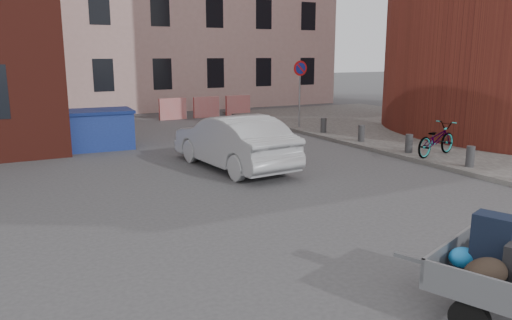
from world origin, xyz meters
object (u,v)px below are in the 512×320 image
dumpster (85,130)px  bicycle (436,139)px  trailer (494,265)px  silver_car (233,142)px

dumpster → bicycle: dumpster is taller
bicycle → dumpster: bearing=41.2°
trailer → bicycle: bearing=26.7°
dumpster → trailer: bearing=-76.0°
trailer → bicycle: 9.18m
trailer → dumpster: 13.35m
silver_car → bicycle: 5.96m
dumpster → bicycle: 10.88m
trailer → silver_car: silver_car is taller
silver_car → bicycle: (5.68, -1.78, -0.12)m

